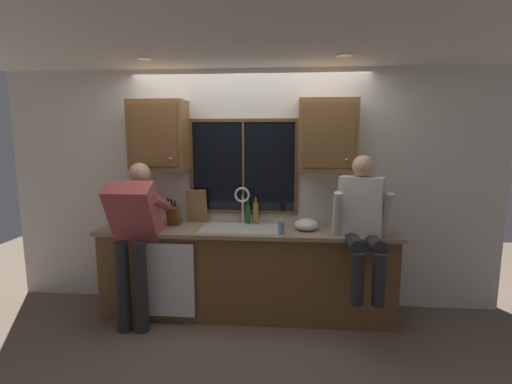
% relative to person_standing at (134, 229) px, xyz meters
% --- Properties ---
extents(back_wall, '(5.35, 0.12, 2.55)m').
position_rel_person_standing_xyz_m(back_wall, '(1.04, 0.69, 0.30)').
color(back_wall, silver).
rests_on(back_wall, floor).
extents(ceiling, '(5.35, 4.40, 0.04)m').
position_rel_person_standing_xyz_m(ceiling, '(1.04, -0.97, 1.60)').
color(ceiling, white).
extents(ceiling_downlight_left, '(0.14, 0.14, 0.01)m').
position_rel_person_standing_xyz_m(ceiling_downlight_left, '(0.16, 0.03, 1.57)').
color(ceiling_downlight_left, '#FFEAB2').
extents(ceiling_downlight_right, '(0.14, 0.14, 0.01)m').
position_rel_person_standing_xyz_m(ceiling_downlight_right, '(1.93, 0.03, 1.57)').
color(ceiling_downlight_right, '#FFEAB2').
extents(window_glass, '(1.10, 0.02, 0.95)m').
position_rel_person_standing_xyz_m(window_glass, '(0.98, 0.63, 0.55)').
color(window_glass, black).
extents(window_frame_top, '(1.17, 0.02, 0.04)m').
position_rel_person_standing_xyz_m(window_frame_top, '(0.98, 0.62, 1.04)').
color(window_frame_top, brown).
extents(window_frame_bottom, '(1.17, 0.02, 0.04)m').
position_rel_person_standing_xyz_m(window_frame_bottom, '(0.98, 0.62, 0.06)').
color(window_frame_bottom, brown).
extents(window_frame_left, '(0.03, 0.02, 0.95)m').
position_rel_person_standing_xyz_m(window_frame_left, '(0.41, 0.62, 0.55)').
color(window_frame_left, brown).
extents(window_frame_right, '(0.03, 0.02, 0.95)m').
position_rel_person_standing_xyz_m(window_frame_right, '(1.55, 0.62, 0.55)').
color(window_frame_right, brown).
extents(window_mullion_center, '(0.02, 0.02, 0.95)m').
position_rel_person_standing_xyz_m(window_mullion_center, '(0.98, 0.61, 0.55)').
color(window_mullion_center, brown).
extents(lower_cabinet_run, '(2.95, 0.58, 0.88)m').
position_rel_person_standing_xyz_m(lower_cabinet_run, '(1.04, 0.34, -0.53)').
color(lower_cabinet_run, brown).
rests_on(lower_cabinet_run, floor).
extents(countertop, '(3.01, 0.62, 0.04)m').
position_rel_person_standing_xyz_m(countertop, '(1.04, 0.32, -0.07)').
color(countertop, gray).
rests_on(countertop, lower_cabinet_run).
extents(dishwasher_front, '(0.60, 0.02, 0.74)m').
position_rel_person_standing_xyz_m(dishwasher_front, '(0.26, 0.03, -0.52)').
color(dishwasher_front, white).
extents(upper_cabinet_left, '(0.57, 0.36, 0.72)m').
position_rel_person_standing_xyz_m(upper_cabinet_left, '(0.11, 0.47, 0.89)').
color(upper_cabinet_left, brown).
extents(upper_cabinet_right, '(0.57, 0.36, 0.72)m').
position_rel_person_standing_xyz_m(upper_cabinet_right, '(1.84, 0.47, 0.89)').
color(upper_cabinet_right, brown).
extents(sink, '(0.80, 0.46, 0.21)m').
position_rel_person_standing_xyz_m(sink, '(0.98, 0.33, -0.15)').
color(sink, '#B7B7BC').
rests_on(sink, lower_cabinet_run).
extents(faucet, '(0.18, 0.09, 0.40)m').
position_rel_person_standing_xyz_m(faucet, '(0.99, 0.52, 0.20)').
color(faucet, silver).
rests_on(faucet, countertop).
extents(person_standing, '(0.53, 0.67, 1.59)m').
position_rel_person_standing_xyz_m(person_standing, '(0.00, 0.00, 0.00)').
color(person_standing, '#262628').
rests_on(person_standing, floor).
extents(person_sitting_on_counter, '(0.54, 0.66, 1.26)m').
position_rel_person_standing_xyz_m(person_sitting_on_counter, '(2.15, 0.06, 0.13)').
color(person_sitting_on_counter, '#262628').
rests_on(person_sitting_on_counter, countertop).
extents(knife_block, '(0.12, 0.18, 0.32)m').
position_rel_person_standing_xyz_m(knife_block, '(0.26, 0.41, 0.06)').
color(knife_block, brown).
rests_on(knife_block, countertop).
extents(cutting_board, '(0.22, 0.10, 0.37)m').
position_rel_person_standing_xyz_m(cutting_board, '(0.48, 0.55, 0.13)').
color(cutting_board, '#997047').
rests_on(cutting_board, countertop).
extents(mixing_bowl, '(0.24, 0.24, 0.12)m').
position_rel_person_standing_xyz_m(mixing_bowl, '(1.65, 0.32, 0.00)').
color(mixing_bowl, silver).
rests_on(mixing_bowl, countertop).
extents(soap_dispenser, '(0.06, 0.07, 0.18)m').
position_rel_person_standing_xyz_m(soap_dispenser, '(1.40, 0.13, 0.01)').
color(soap_dispenser, '#668CCC').
rests_on(soap_dispenser, countertop).
extents(bottle_green_glass, '(0.06, 0.06, 0.27)m').
position_rel_person_standing_xyz_m(bottle_green_glass, '(1.03, 0.55, 0.06)').
color(bottle_green_glass, '#1E592D').
rests_on(bottle_green_glass, countertop).
extents(bottle_tall_clear, '(0.06, 0.06, 0.30)m').
position_rel_person_standing_xyz_m(bottle_tall_clear, '(1.12, 0.52, 0.07)').
color(bottle_tall_clear, olive).
rests_on(bottle_tall_clear, countertop).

